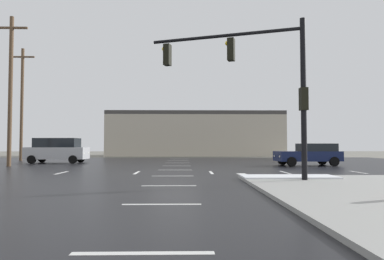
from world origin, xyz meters
The scene contains 10 objects.
ground_plane centered at (0.00, 0.00, 0.00)m, with size 120.00×120.00×0.00m, color slate.
road_asphalt centered at (0.00, 0.00, 0.01)m, with size 44.00×44.00×0.02m, color black.
snow_strip_curbside centered at (5.00, -4.00, 0.17)m, with size 4.00×1.60×0.06m, color white.
lane_markings centered at (1.20, -1.38, 0.02)m, with size 36.15×36.15×0.01m.
traffic_signal_mast centered at (3.61, -4.56, 4.47)m, with size 6.28×2.35×6.45m.
strip_building_background centered at (1.99, 29.67, 2.95)m, with size 23.25×8.00×5.89m.
suv_silver centered at (-9.86, 10.05, 1.09)m, with size 4.88×2.26×2.03m.
sedan_navy centered at (9.54, 6.12, 0.85)m, with size 4.64×2.30×1.58m.
utility_pole_far centered at (-11.64, 5.78, 5.50)m, with size 2.20×0.28×10.55m.
utility_pole_distant centered at (-14.86, 14.54, 5.55)m, with size 2.20×0.28×10.66m.
Camera 1 is at (0.59, -18.97, 1.53)m, focal length 32.98 mm.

